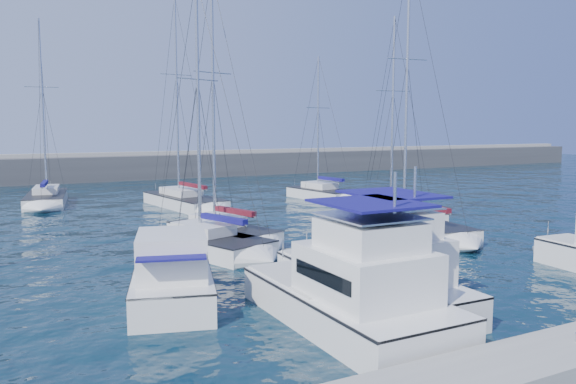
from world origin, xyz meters
name	(u,v)px	position (x,y,z in m)	size (l,w,h in m)	color
ground	(355,273)	(0.00, 0.00, 0.00)	(220.00, 220.00, 0.00)	black
breakwater	(123,171)	(0.00, 52.00, 1.05)	(160.00, 6.00, 4.45)	#424244
motor_yacht_port_outer	(172,279)	(-8.62, -0.59, 0.94)	(4.59, 7.10, 3.20)	silver
motor_yacht_port_inner	(354,294)	(-4.01, -5.76, 1.13)	(3.87, 8.60, 4.69)	silver
motor_yacht_stbd_inner	(375,275)	(-1.95, -4.15, 1.13)	(3.59, 9.11, 4.69)	silver
sailboat_mid_b	(209,243)	(-4.54, 6.99, 0.53)	(5.31, 7.90, 14.47)	silver
sailboat_mid_c	(222,233)	(-2.96, 9.14, 0.55)	(4.86, 7.74, 15.47)	silver
sailboat_mid_d	(411,226)	(8.28, 6.05, 0.54)	(4.10, 9.49, 17.25)	silver
sailboat_mid_e	(396,213)	(10.83, 10.77, 0.52)	(4.22, 8.57, 14.62)	silver
sailboat_back_a	(46,198)	(-10.62, 31.03, 0.53)	(4.29, 9.13, 16.03)	silver
sailboat_back_b	(184,201)	(-0.65, 24.08, 0.54)	(4.63, 10.12, 17.50)	silver
sailboat_back_c	(322,194)	(12.22, 23.29, 0.51)	(4.09, 7.61, 13.30)	silver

